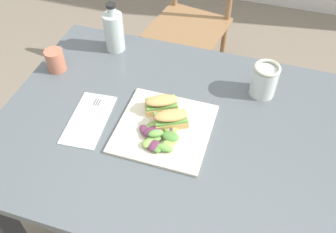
{
  "coord_description": "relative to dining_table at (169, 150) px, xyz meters",
  "views": [
    {
      "loc": [
        0.26,
        -0.78,
        1.65
      ],
      "look_at": [
        0.02,
        0.01,
        0.76
      ],
      "focal_mm": 40.0,
      "sensor_mm": 36.0,
      "label": 1
    }
  ],
  "objects": [
    {
      "name": "ground_plane",
      "position": [
        -0.02,
        0.01,
        -0.61
      ],
      "size": [
        8.69,
        8.69,
        0.0
      ],
      "primitive_type": "plane",
      "color": "#7A6B5B"
    },
    {
      "name": "dining_table",
      "position": [
        0.0,
        0.0,
        0.0
      ],
      "size": [
        1.13,
        0.86,
        0.74
      ],
      "color": "#51565B",
      "rests_on": "ground"
    },
    {
      "name": "chair_wooden_far",
      "position": [
        -0.19,
        1.02,
        -0.16
      ],
      "size": [
        0.46,
        0.46,
        0.87
      ],
      "color": "#8E6642",
      "rests_on": "ground"
    },
    {
      "name": "plate_lunch",
      "position": [
        -0.01,
        -0.02,
        0.14
      ],
      "size": [
        0.29,
        0.29,
        0.01
      ],
      "primitive_type": "cube",
      "color": "beige",
      "rests_on": "dining_table"
    },
    {
      "name": "sandwich_half_front",
      "position": [
        0.01,
        -0.0,
        0.17
      ],
      "size": [
        0.12,
        0.1,
        0.06
      ],
      "color": "tan",
      "rests_on": "plate_lunch"
    },
    {
      "name": "sandwich_half_back",
      "position": [
        -0.04,
        0.05,
        0.17
      ],
      "size": [
        0.12,
        0.1,
        0.06
      ],
      "color": "tan",
      "rests_on": "plate_lunch"
    },
    {
      "name": "salad_mixed_greens",
      "position": [
        -0.01,
        -0.07,
        0.16
      ],
      "size": [
        0.15,
        0.15,
        0.03
      ],
      "color": "#602D47",
      "rests_on": "plate_lunch"
    },
    {
      "name": "napkin_folded",
      "position": [
        -0.26,
        -0.06,
        0.14
      ],
      "size": [
        0.14,
        0.25,
        0.0
      ],
      "primitive_type": "cube",
      "rotation": [
        0.0,
        0.0,
        0.09
      ],
      "color": "white",
      "rests_on": "dining_table"
    },
    {
      "name": "fork_on_napkin",
      "position": [
        -0.26,
        -0.04,
        0.14
      ],
      "size": [
        0.03,
        0.19,
        0.0
      ],
      "color": "silver",
      "rests_on": "napkin_folded"
    },
    {
      "name": "bottle_cold_brew",
      "position": [
        -0.32,
        0.33,
        0.21
      ],
      "size": [
        0.08,
        0.08,
        0.2
      ],
      "color": "#472819",
      "rests_on": "dining_table"
    },
    {
      "name": "mason_jar_iced_tea",
      "position": [
        0.27,
        0.24,
        0.19
      ],
      "size": [
        0.09,
        0.09,
        0.12
      ],
      "color": "#C67528",
      "rests_on": "dining_table"
    },
    {
      "name": "cup_extra_side",
      "position": [
        -0.48,
        0.14,
        0.18
      ],
      "size": [
        0.07,
        0.07,
        0.08
      ],
      "primitive_type": "cylinder",
      "color": "#B2664C",
      "rests_on": "dining_table"
    }
  ]
}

